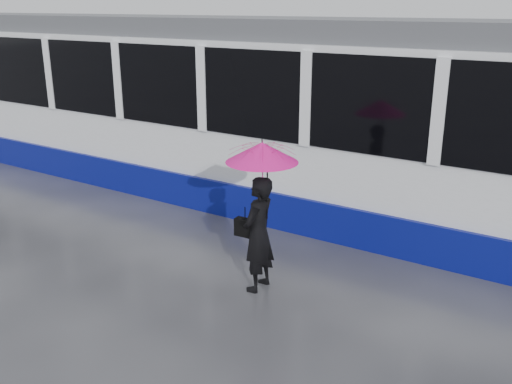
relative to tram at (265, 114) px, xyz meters
The scene contains 6 objects.
ground 3.02m from the tram, 80.89° to the right, with size 90.00×90.00×0.00m, color #2C2C31.
rails 1.68m from the tram, ahead, with size 34.00×1.51×0.02m.
tram is the anchor object (origin of this frame).
woman 3.79m from the tram, 58.95° to the right, with size 0.56×0.37×1.53m, color black.
umbrella 3.72m from the tram, 58.29° to the right, with size 0.95×0.95×1.04m.
handbag 3.66m from the tram, 61.82° to the right, with size 0.28×0.13×0.42m.
Camera 1 is at (5.19, -6.33, 3.57)m, focal length 40.00 mm.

